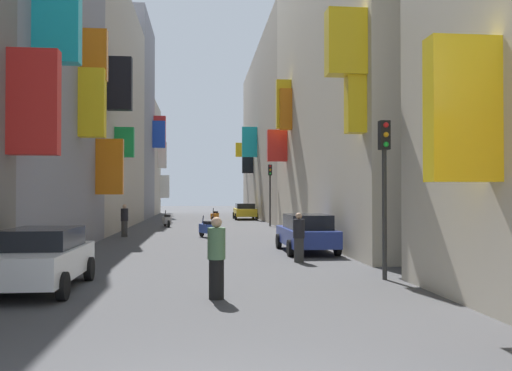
# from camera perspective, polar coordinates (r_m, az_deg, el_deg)

# --- Properties ---
(ground_plane) EXTENTS (140.00, 140.00, 0.00)m
(ground_plane) POSITION_cam_1_polar(r_m,az_deg,el_deg) (34.90, -5.64, -4.60)
(ground_plane) COLOR #424244
(building_left_mid_b) EXTENTS (7.26, 18.75, 15.74)m
(building_left_mid_b) POSITION_cam_1_polar(r_m,az_deg,el_deg) (37.90, -17.92, 7.66)
(building_left_mid_b) COLOR #B2A899
(building_left_mid_b) RESTS_ON ground
(building_left_mid_c) EXTENTS (7.24, 10.14, 18.70)m
(building_left_mid_c) POSITION_cam_1_polar(r_m,az_deg,el_deg) (52.21, -14.58, 6.91)
(building_left_mid_c) COLOR gray
(building_left_mid_c) RESTS_ON ground
(building_left_far) EXTENTS (7.08, 8.65, 12.22)m
(building_left_far) POSITION_cam_1_polar(r_m,az_deg,el_deg) (61.14, -13.26, 2.70)
(building_left_far) COLOR #B2A899
(building_left_far) RESTS_ON ground
(building_right_mid_b) EXTENTS (7.25, 20.15, 18.05)m
(building_right_mid_b) POSITION_cam_1_polar(r_m,az_deg,el_deg) (27.88, 11.62, 13.18)
(building_right_mid_b) COLOR #BCB29E
(building_right_mid_b) RESTS_ON ground
(building_right_mid_c) EXTENTS (7.40, 28.98, 15.87)m
(building_right_mid_c) POSITION_cam_1_polar(r_m,az_deg,el_deg) (51.33, 3.29, 5.43)
(building_right_mid_c) COLOR #9E9384
(building_right_mid_c) RESTS_ON ground
(parked_car_blue) EXTENTS (1.90, 4.27, 1.45)m
(parked_car_blue) POSITION_cam_1_polar(r_m,az_deg,el_deg) (20.51, 5.43, -5.01)
(parked_car_blue) COLOR navy
(parked_car_blue) RESTS_ON ground
(parked_car_white) EXTENTS (1.85, 3.97, 1.42)m
(parked_car_white) POSITION_cam_1_polar(r_m,az_deg,el_deg) (13.36, -22.07, -7.15)
(parked_car_white) COLOR white
(parked_car_white) RESTS_ON ground
(parked_car_yellow) EXTENTS (1.98, 4.47, 1.42)m
(parked_car_yellow) POSITION_cam_1_polar(r_m,az_deg,el_deg) (47.49, -1.20, -2.73)
(parked_car_yellow) COLOR gold
(parked_car_yellow) RESTS_ON ground
(scooter_orange) EXTENTS (0.72, 1.84, 1.13)m
(scooter_orange) POSITION_cam_1_polar(r_m,az_deg,el_deg) (43.33, -4.43, -3.29)
(scooter_orange) COLOR orange
(scooter_orange) RESTS_ON ground
(scooter_silver) EXTENTS (0.69, 1.88, 1.13)m
(scooter_silver) POSITION_cam_1_polar(r_m,az_deg,el_deg) (36.82, -9.53, -3.68)
(scooter_silver) COLOR #ADADB2
(scooter_silver) RESTS_ON ground
(scooter_blue) EXTENTS (0.81, 1.70, 1.13)m
(scooter_blue) POSITION_cam_1_polar(r_m,az_deg,el_deg) (27.46, -5.30, -4.62)
(scooter_blue) COLOR #2D4CAD
(scooter_blue) RESTS_ON ground
(pedestrian_crossing) EXTENTS (0.54, 0.54, 1.73)m
(pedestrian_crossing) POSITION_cam_1_polar(r_m,az_deg,el_deg) (11.35, -4.26, -7.76)
(pedestrian_crossing) COLOR black
(pedestrian_crossing) RESTS_ON ground
(pedestrian_near_left) EXTENTS (0.54, 0.54, 1.61)m
(pedestrian_near_left) POSITION_cam_1_polar(r_m,az_deg,el_deg) (17.49, 4.62, -5.58)
(pedestrian_near_left) COLOR #323232
(pedestrian_near_left) RESTS_ON ground
(pedestrian_near_right) EXTENTS (0.50, 0.50, 1.70)m
(pedestrian_near_right) POSITION_cam_1_polar(r_m,az_deg,el_deg) (28.67, -13.92, -3.67)
(pedestrian_near_right) COLOR #363636
(pedestrian_near_right) RESTS_ON ground
(traffic_light_near_corner) EXTENTS (0.26, 0.34, 4.30)m
(traffic_light_near_corner) POSITION_cam_1_polar(r_m,az_deg,el_deg) (37.01, 1.52, 0.13)
(traffic_light_near_corner) COLOR #2D2D2D
(traffic_light_near_corner) RESTS_ON ground
(traffic_light_far_corner) EXTENTS (0.26, 0.34, 4.13)m
(traffic_light_far_corner) POSITION_cam_1_polar(r_m,az_deg,el_deg) (14.21, 13.61, 1.53)
(traffic_light_far_corner) COLOR #2D2D2D
(traffic_light_far_corner) RESTS_ON ground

